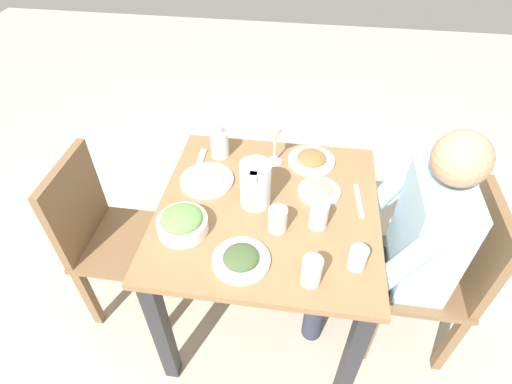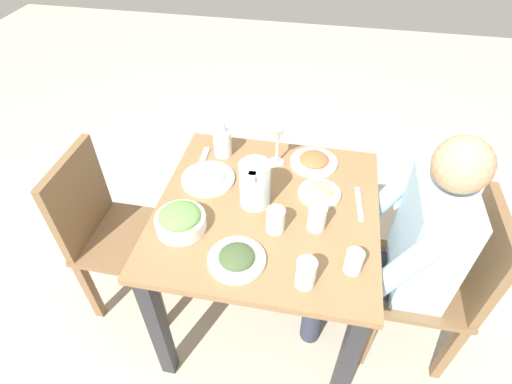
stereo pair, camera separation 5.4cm
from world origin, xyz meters
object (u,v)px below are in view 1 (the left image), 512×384
object	(u,v)px
chair_near	(441,271)
oil_carafe	(220,145)
diner_near	(400,242)
plate_dolmas	(241,259)
plate_fries	(319,190)
wine_glass	(275,136)
water_pitcher	(255,184)
salad_bowl	(182,222)
water_glass_far_right	(358,258)
water_glass_near_right	(312,271)
plate_yoghurt	(207,179)
water_glass_near_left	(278,219)
dining_table	(267,229)
chair_far	(106,233)
water_glass_far_left	(319,215)
plate_rice_curry	(312,159)

from	to	relation	value
chair_near	oil_carafe	xyz separation A→B (m)	(0.30, 0.99, 0.32)
diner_near	plate_dolmas	xyz separation A→B (m)	(-0.27, 0.59, 0.13)
plate_fries	wine_glass	bearing A→B (deg)	50.00
water_pitcher	salad_bowl	xyz separation A→B (m)	(-0.19, 0.24, -0.05)
diner_near	water_glass_far_right	distance (m)	0.35
water_glass_far_right	chair_near	bearing A→B (deg)	-60.20
salad_bowl	water_glass_near_right	bearing A→B (deg)	-108.41
water_pitcher	plate_yoghurt	xyz separation A→B (m)	(0.09, 0.22, -0.08)
water_glass_near_left	diner_near	bearing A→B (deg)	-78.10
dining_table	wine_glass	bearing A→B (deg)	1.55
plate_yoghurt	water_glass_near_left	distance (m)	0.39
chair_far	salad_bowl	size ratio (longest dim) A/B	4.66
plate_yoghurt	plate_dolmas	world-z (taller)	plate_dolmas
salad_bowl	plate_dolmas	xyz separation A→B (m)	(-0.11, -0.24, -0.03)
diner_near	salad_bowl	bearing A→B (deg)	100.94
chair_near	water_pitcher	size ratio (longest dim) A/B	4.58
plate_fries	water_glass_far_right	world-z (taller)	water_glass_far_right
salad_bowl	water_glass_near_left	bearing A→B (deg)	-80.43
plate_yoghurt	water_glass_near_right	distance (m)	0.63
diner_near	water_glass_far_left	xyz separation A→B (m)	(-0.06, 0.34, 0.17)
dining_table	plate_yoghurt	distance (m)	0.33
dining_table	plate_rice_curry	size ratio (longest dim) A/B	4.18
wine_glass	water_glass_far_left	bearing A→B (deg)	-149.88
water_glass_near_left	oil_carafe	distance (m)	0.51
diner_near	plate_yoghurt	world-z (taller)	diner_near
water_glass_near_left	oil_carafe	xyz separation A→B (m)	(0.41, 0.30, 0.01)
oil_carafe	plate_fries	bearing A→B (deg)	-112.81
plate_rice_curry	water_glass_far_left	world-z (taller)	water_glass_far_left
chair_near	plate_rice_curry	world-z (taller)	chair_near
water_glass_near_left	wine_glass	bearing A→B (deg)	8.12
chair_far	plate_yoghurt	size ratio (longest dim) A/B	3.90
plate_yoghurt	oil_carafe	distance (m)	0.19
plate_yoghurt	wine_glass	size ratio (longest dim) A/B	1.14
oil_carafe	water_glass_near_left	bearing A→B (deg)	-143.40
plate_yoghurt	plate_fries	bearing A→B (deg)	-90.28
salad_bowl	wine_glass	xyz separation A→B (m)	(0.45, -0.29, 0.10)
chair_near	water_glass_far_right	distance (m)	0.56
water_pitcher	water_glass_near_right	size ratio (longest dim) A/B	1.71
water_glass_near_left	plate_yoghurt	bearing A→B (deg)	55.46
plate_dolmas	water_glass_far_right	size ratio (longest dim) A/B	2.34
water_pitcher	water_glass_far_right	distance (m)	0.47
plate_rice_curry	salad_bowl	bearing A→B (deg)	136.39
water_glass_near_left	oil_carafe	bearing A→B (deg)	36.60
salad_bowl	plate_fries	distance (m)	0.56
plate_yoghurt	water_glass_near_right	world-z (taller)	water_glass_near_right
water_pitcher	oil_carafe	world-z (taller)	water_pitcher
water_pitcher	water_glass_near_left	world-z (taller)	water_pitcher
plate_dolmas	wine_glass	distance (m)	0.57
diner_near	salad_bowl	size ratio (longest dim) A/B	6.24
water_pitcher	plate_rice_curry	distance (m)	0.36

